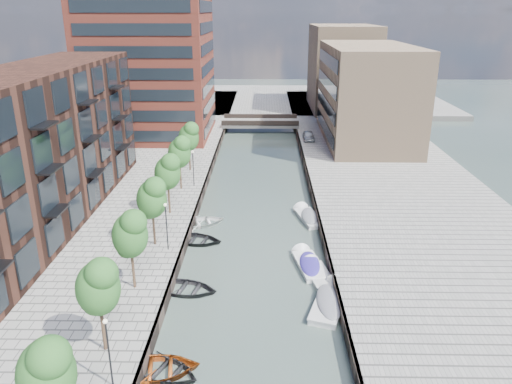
{
  "coord_description": "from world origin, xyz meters",
  "views": [
    {
      "loc": [
        0.82,
        -13.24,
        19.81
      ],
      "look_at": [
        0.0,
        31.22,
        3.5
      ],
      "focal_mm": 35.0,
      "sensor_mm": 36.0,
      "label": 1
    }
  ],
  "objects_px": {
    "motorboat_4": "(308,216)",
    "car": "(309,136)",
    "sloop_1": "(186,292)",
    "sloop_4": "(196,242)",
    "tree_5": "(179,151)",
    "tree_1": "(98,285)",
    "tree_3": "(152,197)",
    "sloop_2": "(156,374)",
    "sloop_0": "(164,374)",
    "sloop_3": "(201,225)",
    "tree_2": "(130,232)",
    "motorboat_1": "(330,301)",
    "motorboat_2": "(317,274)",
    "tree_4": "(167,171)",
    "motorboat_3": "(308,263)",
    "tree_6": "(189,136)",
    "tree_0": "(46,370)",
    "bridge": "(260,123)"
  },
  "relations": [
    {
      "from": "tree_1",
      "to": "sloop_3",
      "type": "relative_size",
      "value": 1.23
    },
    {
      "from": "tree_1",
      "to": "tree_4",
      "type": "height_order",
      "value": "same"
    },
    {
      "from": "tree_2",
      "to": "tree_1",
      "type": "bearing_deg",
      "value": -90.0
    },
    {
      "from": "sloop_4",
      "to": "motorboat_3",
      "type": "bearing_deg",
      "value": -100.7
    },
    {
      "from": "tree_1",
      "to": "tree_5",
      "type": "height_order",
      "value": "same"
    },
    {
      "from": "sloop_4",
      "to": "tree_5",
      "type": "bearing_deg",
      "value": 27.37
    },
    {
      "from": "tree_4",
      "to": "motorboat_3",
      "type": "height_order",
      "value": "tree_4"
    },
    {
      "from": "motorboat_1",
      "to": "car",
      "type": "xyz_separation_m",
      "value": [
        1.94,
        43.65,
        1.47
      ]
    },
    {
      "from": "tree_6",
      "to": "sloop_2",
      "type": "xyz_separation_m",
      "value": [
        3.1,
        -35.9,
        -5.31
      ]
    },
    {
      "from": "tree_3",
      "to": "motorboat_3",
      "type": "relative_size",
      "value": 1.1
    },
    {
      "from": "tree_6",
      "to": "motorboat_2",
      "type": "xyz_separation_m",
      "value": [
        13.52,
        -24.24,
        -5.22
      ]
    },
    {
      "from": "tree_0",
      "to": "sloop_3",
      "type": "relative_size",
      "value": 1.23
    },
    {
      "from": "sloop_3",
      "to": "motorboat_3",
      "type": "bearing_deg",
      "value": -151.59
    },
    {
      "from": "motorboat_3",
      "to": "sloop_3",
      "type": "bearing_deg",
      "value": 140.44
    },
    {
      "from": "tree_2",
      "to": "tree_0",
      "type": "bearing_deg",
      "value": -90.0
    },
    {
      "from": "tree_6",
      "to": "motorboat_2",
      "type": "relative_size",
      "value": 1.21
    },
    {
      "from": "sloop_0",
      "to": "sloop_3",
      "type": "distance_m",
      "value": 21.23
    },
    {
      "from": "sloop_1",
      "to": "sloop_4",
      "type": "bearing_deg",
      "value": 14.64
    },
    {
      "from": "tree_4",
      "to": "sloop_2",
      "type": "xyz_separation_m",
      "value": [
        3.1,
        -21.9,
        -5.31
      ]
    },
    {
      "from": "motorboat_4",
      "to": "car",
      "type": "height_order",
      "value": "car"
    },
    {
      "from": "tree_5",
      "to": "tree_2",
      "type": "bearing_deg",
      "value": -90.0
    },
    {
      "from": "bridge",
      "to": "tree_3",
      "type": "height_order",
      "value": "tree_3"
    },
    {
      "from": "motorboat_2",
      "to": "sloop_3",
      "type": "bearing_deg",
      "value": 137.44
    },
    {
      "from": "sloop_1",
      "to": "motorboat_4",
      "type": "xyz_separation_m",
      "value": [
        10.23,
        14.09,
        0.21
      ]
    },
    {
      "from": "tree_2",
      "to": "sloop_1",
      "type": "bearing_deg",
      "value": 16.67
    },
    {
      "from": "sloop_0",
      "to": "motorboat_1",
      "type": "height_order",
      "value": "motorboat_1"
    },
    {
      "from": "tree_2",
      "to": "sloop_4",
      "type": "relative_size",
      "value": 1.21
    },
    {
      "from": "tree_2",
      "to": "sloop_2",
      "type": "height_order",
      "value": "tree_2"
    },
    {
      "from": "motorboat_4",
      "to": "car",
      "type": "bearing_deg",
      "value": 85.3
    },
    {
      "from": "tree_2",
      "to": "motorboat_2",
      "type": "xyz_separation_m",
      "value": [
        13.52,
        3.76,
        -5.22
      ]
    },
    {
      "from": "bridge",
      "to": "tree_6",
      "type": "height_order",
      "value": "tree_6"
    },
    {
      "from": "tree_3",
      "to": "sloop_2",
      "type": "distance_m",
      "value": 16.12
    },
    {
      "from": "motorboat_1",
      "to": "motorboat_3",
      "type": "height_order",
      "value": "motorboat_1"
    },
    {
      "from": "tree_5",
      "to": "tree_1",
      "type": "bearing_deg",
      "value": -90.0
    },
    {
      "from": "tree_3",
      "to": "tree_6",
      "type": "height_order",
      "value": "same"
    },
    {
      "from": "tree_2",
      "to": "bridge",
      "type": "bearing_deg",
      "value": 81.05
    },
    {
      "from": "sloop_0",
      "to": "sloop_2",
      "type": "xyz_separation_m",
      "value": [
        -0.44,
        -0.01,
        0.0
      ]
    },
    {
      "from": "tree_1",
      "to": "tree_5",
      "type": "xyz_separation_m",
      "value": [
        0.0,
        28.0,
        0.0
      ]
    },
    {
      "from": "tree_2",
      "to": "tree_4",
      "type": "relative_size",
      "value": 1.0
    },
    {
      "from": "tree_0",
      "to": "car",
      "type": "bearing_deg",
      "value": 74.39
    },
    {
      "from": "sloop_3",
      "to": "car",
      "type": "height_order",
      "value": "car"
    },
    {
      "from": "sloop_2",
      "to": "motorboat_1",
      "type": "height_order",
      "value": "motorboat_1"
    },
    {
      "from": "tree_0",
      "to": "motorboat_4",
      "type": "distance_m",
      "value": 32.58
    },
    {
      "from": "sloop_2",
      "to": "tree_1",
      "type": "bearing_deg",
      "value": 64.84
    },
    {
      "from": "tree_5",
      "to": "sloop_1",
      "type": "xyz_separation_m",
      "value": [
        3.46,
        -19.96,
        -5.31
      ]
    },
    {
      "from": "tree_2",
      "to": "motorboat_1",
      "type": "height_order",
      "value": "tree_2"
    },
    {
      "from": "motorboat_4",
      "to": "tree_3",
      "type": "bearing_deg",
      "value": -149.31
    },
    {
      "from": "bridge",
      "to": "sloop_1",
      "type": "xyz_separation_m",
      "value": [
        -5.04,
        -52.96,
        -1.39
      ]
    },
    {
      "from": "tree_5",
      "to": "sloop_2",
      "type": "distance_m",
      "value": 29.55
    },
    {
      "from": "tree_3",
      "to": "motorboat_2",
      "type": "bearing_deg",
      "value": -13.47
    }
  ]
}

